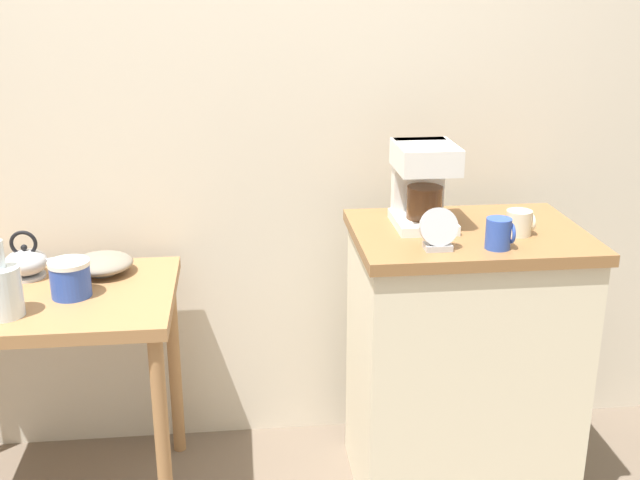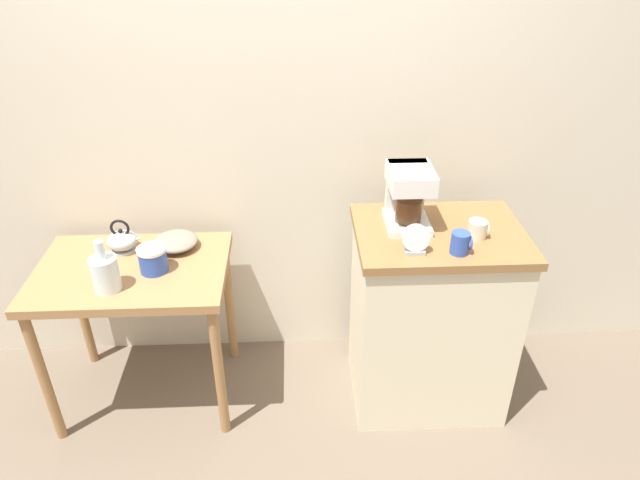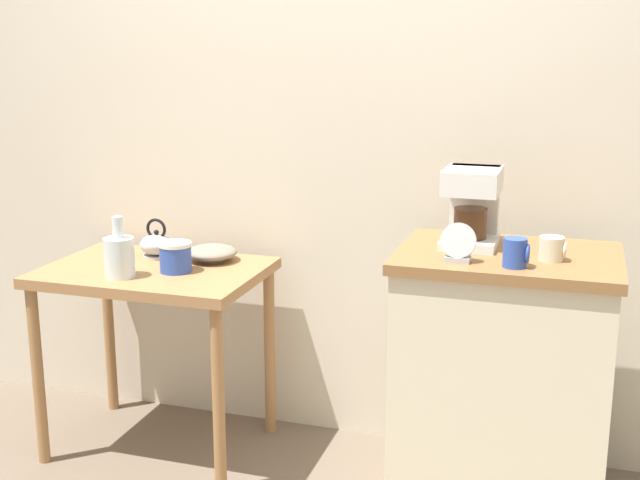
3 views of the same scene
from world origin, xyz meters
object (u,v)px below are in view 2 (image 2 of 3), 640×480
(bowl_stoneware, at_px, (176,241))
(canister_enamel, at_px, (153,259))
(glass_carafe_vase, at_px, (105,272))
(mug_blue, at_px, (461,243))
(coffee_maker, at_px, (408,193))
(table_clock, at_px, (416,241))
(mug_small_cream, at_px, (478,229))
(teakettle, at_px, (123,240))

(bowl_stoneware, xyz_separation_m, canister_enamel, (-0.06, -0.18, 0.02))
(glass_carafe_vase, xyz_separation_m, mug_blue, (1.41, -0.07, 0.14))
(coffee_maker, bearing_deg, table_clock, -91.89)
(bowl_stoneware, distance_m, canister_enamel, 0.19)
(mug_blue, height_order, mug_small_cream, mug_blue)
(bowl_stoneware, xyz_separation_m, mug_small_cream, (1.28, -0.26, 0.18))
(bowl_stoneware, xyz_separation_m, mug_blue, (1.18, -0.37, 0.18))
(teakettle, xyz_separation_m, mug_blue, (1.41, -0.37, 0.17))
(teakettle, xyz_separation_m, table_clock, (1.24, -0.36, 0.18))
(glass_carafe_vase, relative_size, table_clock, 1.83)
(bowl_stoneware, bearing_deg, glass_carafe_vase, -125.99)
(bowl_stoneware, height_order, glass_carafe_vase, glass_carafe_vase)
(bowl_stoneware, distance_m, table_clock, 1.09)
(bowl_stoneware, bearing_deg, coffee_maker, -6.99)
(teakettle, distance_m, table_clock, 1.30)
(mug_blue, xyz_separation_m, mug_small_cream, (0.10, 0.11, -0.01))
(mug_small_cream, bearing_deg, coffee_maker, 153.30)
(glass_carafe_vase, height_order, table_clock, table_clock)
(bowl_stoneware, relative_size, coffee_maker, 0.76)
(mug_small_cream, relative_size, table_clock, 0.68)
(canister_enamel, bearing_deg, bowl_stoneware, 71.03)
(canister_enamel, bearing_deg, coffee_maker, 3.05)
(glass_carafe_vase, xyz_separation_m, table_clock, (1.23, -0.06, 0.15))
(glass_carafe_vase, height_order, mug_blue, mug_blue)
(bowl_stoneware, xyz_separation_m, table_clock, (1.01, -0.36, 0.19))
(coffee_maker, relative_size, mug_small_cream, 3.11)
(table_clock, bearing_deg, mug_small_cream, 20.75)
(teakettle, bearing_deg, table_clock, -16.08)
(bowl_stoneware, distance_m, coffee_maker, 1.06)
(coffee_maker, distance_m, mug_blue, 0.32)
(bowl_stoneware, relative_size, glass_carafe_vase, 0.88)
(mug_small_cream, bearing_deg, glass_carafe_vase, -178.21)
(teakettle, xyz_separation_m, canister_enamel, (0.17, -0.17, 0.01))
(teakettle, height_order, table_clock, table_clock)
(mug_small_cream, height_order, table_clock, table_clock)
(coffee_maker, xyz_separation_m, mug_small_cream, (0.27, -0.14, -0.10))
(mug_blue, distance_m, table_clock, 0.18)
(canister_enamel, xyz_separation_m, mug_blue, (1.25, -0.19, 0.16))
(teakettle, height_order, glass_carafe_vase, glass_carafe_vase)
(teakettle, distance_m, mug_blue, 1.47)
(teakettle, relative_size, coffee_maker, 0.63)
(mug_blue, bearing_deg, mug_small_cream, 48.13)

